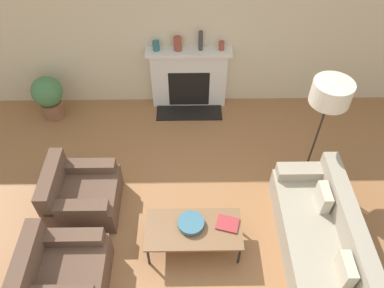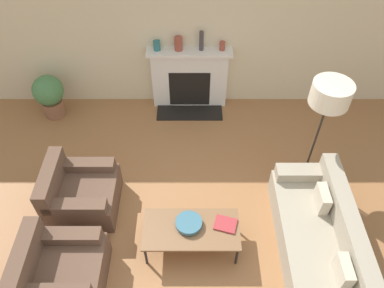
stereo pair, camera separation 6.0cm
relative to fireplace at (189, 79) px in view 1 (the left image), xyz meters
name	(u,v)px [view 1 (the left image)]	position (x,y,z in m)	size (l,w,h in m)	color
ground_plane	(193,244)	(0.03, -2.80, -0.53)	(18.00, 18.00, 0.00)	#99663D
wall_back	(190,25)	(0.03, 0.14, 0.92)	(18.00, 0.06, 2.90)	beige
fireplace	(189,79)	(0.00, 0.00, 0.00)	(1.39, 0.59, 1.10)	silver
couch	(323,242)	(1.60, -2.95, -0.25)	(0.82, 2.10, 0.75)	#9E937F
armchair_near	(63,273)	(-1.47, -3.30, -0.25)	(0.89, 0.86, 0.76)	brown
armchair_far	(81,195)	(-1.47, -2.21, -0.25)	(0.89, 0.86, 0.76)	brown
coffee_table	(194,230)	(0.03, -2.81, -0.17)	(1.18, 0.58, 0.39)	brown
bowl	(191,223)	(0.00, -2.76, -0.10)	(0.33, 0.33, 0.07)	#38667A
book	(228,224)	(0.45, -2.75, -0.13)	(0.31, 0.28, 0.02)	#9E2D33
floor_lamp	(330,97)	(1.73, -1.63, 0.92)	(0.50, 0.50, 1.67)	black
mantel_vase_left	(156,46)	(-0.52, 0.01, 0.64)	(0.11, 0.11, 0.15)	#28666B
mantel_vase_center_left	(178,44)	(-0.17, 0.01, 0.67)	(0.13, 0.13, 0.22)	brown
mantel_vase_center_right	(201,41)	(0.19, 0.01, 0.72)	(0.07, 0.07, 0.32)	#3D383D
mantel_vase_right	(222,46)	(0.52, 0.01, 0.63)	(0.09, 0.09, 0.14)	brown
potted_plant	(48,95)	(-2.34, -0.29, -0.09)	(0.51, 0.51, 0.78)	brown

